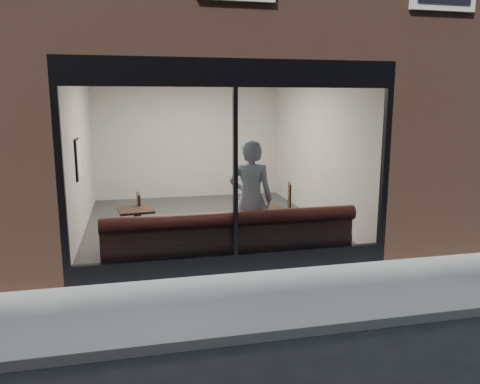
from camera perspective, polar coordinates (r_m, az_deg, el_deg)
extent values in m
plane|color=black|center=(5.52, 4.25, -17.15)|extent=(120.00, 120.00, 0.00)
cube|color=gray|center=(6.38, 1.53, -13.00)|extent=(40.00, 2.00, 0.01)
cube|color=gray|center=(5.45, 4.42, -16.83)|extent=(40.00, 0.10, 0.12)
cube|color=brown|center=(12.89, -23.24, 5.66)|extent=(2.50, 12.00, 3.20)
cube|color=brown|center=(13.71, 9.50, 6.67)|extent=(2.50, 12.00, 3.20)
cube|color=brown|center=(15.74, -7.65, 7.27)|extent=(5.00, 6.00, 3.20)
plane|color=#2D2D30|center=(10.09, -4.17, -3.85)|extent=(6.00, 6.00, 0.00)
plane|color=white|center=(9.77, -4.44, 14.43)|extent=(6.00, 6.00, 0.00)
plane|color=beige|center=(12.76, -6.36, 6.44)|extent=(5.00, 0.00, 5.00)
plane|color=beige|center=(9.75, -18.97, 4.51)|extent=(0.00, 6.00, 6.00)
plane|color=beige|center=(10.47, 9.35, 5.37)|extent=(0.00, 6.00, 6.00)
cube|color=black|center=(7.28, -0.56, -8.68)|extent=(5.00, 0.10, 0.30)
cube|color=black|center=(6.86, -0.60, 14.33)|extent=(5.00, 0.10, 0.40)
cube|color=black|center=(6.93, -0.58, 2.28)|extent=(0.06, 0.10, 2.50)
plane|color=white|center=(6.90, -0.52, 2.24)|extent=(4.80, 0.00, 4.80)
cube|color=#3E1716|center=(7.62, -1.21, -7.16)|extent=(4.00, 0.55, 0.45)
imported|color=#8CA7BE|center=(7.78, 1.32, -0.91)|extent=(0.85, 0.70, 1.99)
cube|color=#2F2012|center=(8.34, -12.61, -2.17)|extent=(0.66, 0.66, 0.04)
cube|color=#2F2012|center=(8.19, 3.05, -2.15)|extent=(0.75, 0.75, 0.04)
cube|color=#2F2012|center=(8.87, -13.34, -4.74)|extent=(0.43, 0.43, 0.04)
cube|color=#2F2012|center=(9.79, 4.88, -3.00)|extent=(0.53, 0.53, 0.04)
cube|color=white|center=(9.16, -19.07, 3.79)|extent=(0.02, 0.53, 0.70)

